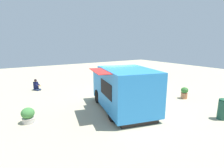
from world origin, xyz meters
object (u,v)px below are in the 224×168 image
Objects in this scene: person_customer at (36,86)px; trash_bin at (223,109)px; food_truck at (123,90)px; planter_flowering_far at (184,93)px; planter_flowering_near at (110,77)px; plaza_bench at (123,80)px; planter_flowering_side at (28,115)px.

trash_bin reaches higher than person_customer.
person_customer is (3.17, -6.90, -0.79)m from food_truck.
food_truck is 6.78× the size of planter_flowering_far.
person_customer is 12.24m from trash_bin.
planter_flowering_near is 1.81m from plaza_bench.
food_truck reaches higher than trash_bin.
person_customer is 7.15m from plaza_bench.
planter_flowering_far is 0.51× the size of plaza_bench.
plaza_bench is (-6.96, 1.64, 0.02)m from person_customer.
planter_flowering_side reaches higher than planter_flowering_near.
planter_flowering_near is at bearing -91.70° from trash_bin.
food_truck reaches higher than planter_flowering_side.
food_truck reaches higher than planter_flowering_near.
food_truck is 7.09× the size of planter_flowering_side.
food_truck is 7.93m from planter_flowering_near.
plaza_bench is at bearing -152.98° from planter_flowering_side.
person_customer is at bearing -65.34° from food_truck.
plaza_bench is at bearing 97.59° from planter_flowering_near.
person_customer is 1.16× the size of planter_flowering_far.
planter_flowering_far is at bearing 170.62° from planter_flowering_side.
trash_bin reaches higher than planter_flowering_far.
planter_flowering_far is (-1.00, 7.57, 0.04)m from planter_flowering_near.
trash_bin is at bearing 132.47° from food_truck.
planter_flowering_near is 0.96× the size of planter_flowering_side.
person_customer reaches higher than planter_flowering_near.
planter_flowering_near is at bearing -143.29° from planter_flowering_side.
food_truck is at bearing -6.50° from planter_flowering_far.
planter_flowering_far is 3.29m from trash_bin.
planter_flowering_far is at bearing 173.50° from food_truck.
plaza_bench is 1.44× the size of trash_bin.
trash_bin reaches higher than plaza_bench.
planter_flowering_near is 0.47× the size of plaza_bench.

